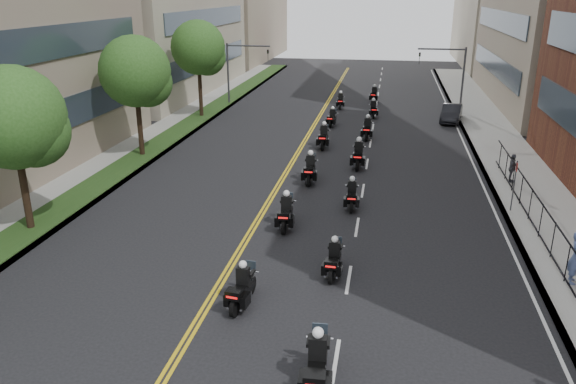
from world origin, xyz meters
name	(u,v)px	position (x,y,z in m)	size (l,w,h in m)	color
sidewalk_right	(516,170)	(12.00, 25.00, 0.07)	(4.00, 90.00, 0.15)	gray
sidewalk_left	(138,151)	(-12.00, 25.00, 0.07)	(4.00, 90.00, 0.15)	gray
grass_strip	(149,150)	(-11.20, 25.00, 0.17)	(2.00, 90.00, 0.04)	#1C3B15
iron_fence	(560,251)	(11.00, 12.00, 0.90)	(0.05, 28.00, 1.50)	black
street_trees	(94,92)	(-11.05, 18.61, 5.13)	(4.40, 38.40, 7.98)	#311F16
traffic_signal_right	(452,70)	(9.54, 42.00, 3.70)	(4.09, 0.20, 5.60)	#3F3F44
traffic_signal_left	(238,65)	(-9.54, 42.00, 3.70)	(4.09, 0.20, 5.60)	#3F3F44
motorcycle_1	(317,366)	(2.80, 3.73, 0.73)	(0.60, 2.50, 1.84)	black
motorcycle_2	(242,289)	(-0.25, 7.52, 0.65)	(0.65, 2.23, 1.65)	black
motorcycle_3	(334,260)	(2.60, 10.27, 0.62)	(0.51, 2.12, 1.56)	black
motorcycle_4	(286,213)	(0.01, 14.37, 0.69)	(0.57, 2.38, 1.75)	black
motorcycle_5	(352,196)	(2.76, 17.34, 0.64)	(0.55, 2.20, 1.62)	black
motorcycle_6	(310,170)	(0.19, 20.91, 0.72)	(0.59, 2.47, 1.82)	black
motorcycle_7	(358,156)	(2.67, 24.17, 0.74)	(0.58, 2.55, 1.88)	black
motorcycle_8	(324,137)	(0.07, 28.32, 0.71)	(0.56, 2.44, 1.80)	black
motorcycle_9	(367,129)	(2.89, 31.24, 0.70)	(0.56, 2.40, 1.77)	black
motorcycle_10	(332,118)	(-0.02, 34.77, 0.62)	(0.62, 2.14, 1.58)	black
motorcycle_11	(373,110)	(3.06, 38.69, 0.64)	(0.61, 2.20, 1.63)	black
motorcycle_12	(341,101)	(0.00, 42.01, 0.63)	(0.52, 2.15, 1.58)	black
motorcycle_13	(374,95)	(2.89, 45.57, 0.67)	(0.58, 2.28, 1.69)	black
parked_sedan	(451,113)	(9.40, 38.11, 0.70)	(1.47, 4.23, 1.39)	black
pedestrian_a	(576,257)	(11.25, 10.99, 1.14)	(0.72, 0.47, 1.98)	#465581
pedestrian_c	(512,168)	(11.20, 22.47, 0.95)	(0.93, 0.39, 1.60)	#43424A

